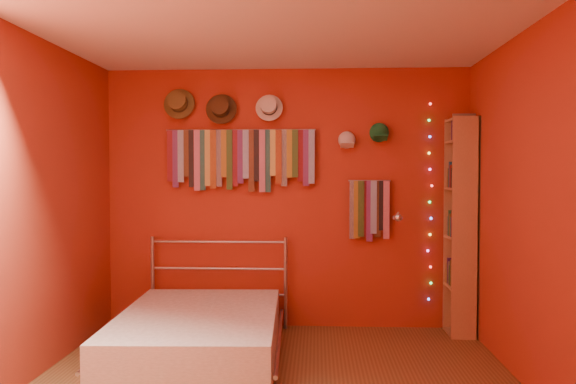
% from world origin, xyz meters
% --- Properties ---
extents(back_wall, '(3.50, 0.02, 2.50)m').
position_xyz_m(back_wall, '(0.00, 1.75, 1.25)').
color(back_wall, maroon).
rests_on(back_wall, ground).
extents(right_wall, '(0.02, 3.50, 2.50)m').
position_xyz_m(right_wall, '(1.75, 0.00, 1.25)').
color(right_wall, maroon).
rests_on(right_wall, ground).
extents(left_wall, '(0.02, 3.50, 2.50)m').
position_xyz_m(left_wall, '(-1.75, 0.00, 1.25)').
color(left_wall, maroon).
rests_on(left_wall, ground).
extents(ceiling, '(3.50, 3.50, 0.02)m').
position_xyz_m(ceiling, '(0.00, 0.00, 2.50)').
color(ceiling, white).
rests_on(ceiling, back_wall).
extents(tie_rack, '(1.45, 0.03, 0.60)m').
position_xyz_m(tie_rack, '(-0.45, 1.68, 1.66)').
color(tie_rack, '#A6A6AB').
rests_on(tie_rack, back_wall).
extents(small_tie_rack, '(0.40, 0.03, 0.59)m').
position_xyz_m(small_tie_rack, '(0.79, 1.68, 1.16)').
color(small_tie_rack, '#A6A6AB').
rests_on(small_tie_rack, back_wall).
extents(fedora_olive, '(0.30, 0.16, 0.30)m').
position_xyz_m(fedora_olive, '(-1.03, 1.65, 2.17)').
color(fedora_olive, brown).
rests_on(fedora_olive, back_wall).
extents(fedora_brown, '(0.30, 0.16, 0.29)m').
position_xyz_m(fedora_brown, '(-0.62, 1.65, 2.12)').
color(fedora_brown, '#3F2B16').
rests_on(fedora_brown, back_wall).
extents(fedora_white, '(0.26, 0.14, 0.26)m').
position_xyz_m(fedora_white, '(-0.16, 1.66, 2.13)').
color(fedora_white, silver).
rests_on(fedora_white, back_wall).
extents(cap_white, '(0.17, 0.22, 0.17)m').
position_xyz_m(cap_white, '(0.58, 1.70, 1.81)').
color(cap_white, silver).
rests_on(cap_white, back_wall).
extents(cap_green, '(0.18, 0.23, 0.18)m').
position_xyz_m(cap_green, '(0.89, 1.70, 1.88)').
color(cap_green, '#166730').
rests_on(cap_green, back_wall).
extents(fairy_lights, '(0.06, 0.02, 1.89)m').
position_xyz_m(fairy_lights, '(1.37, 1.71, 1.22)').
color(fairy_lights, '#FF3333').
rests_on(fairy_lights, back_wall).
extents(reading_lamp, '(0.07, 0.32, 0.09)m').
position_xyz_m(reading_lamp, '(1.04, 1.50, 1.09)').
color(reading_lamp, '#A6A6AB').
rests_on(reading_lamp, back_wall).
extents(bookshelf, '(0.25, 0.34, 2.00)m').
position_xyz_m(bookshelf, '(1.66, 1.53, 1.02)').
color(bookshelf, '#A6744B').
rests_on(bookshelf, ground).
extents(bed, '(1.39, 1.85, 0.88)m').
position_xyz_m(bed, '(-0.65, 0.73, 0.21)').
color(bed, '#A6A6AB').
rests_on(bed, ground).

